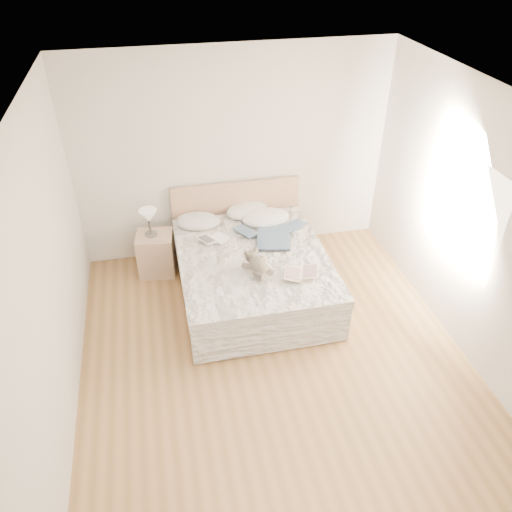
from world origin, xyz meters
name	(u,v)px	position (x,y,z in m)	size (l,w,h in m)	color
floor	(275,360)	(0.00, 0.00, 0.00)	(4.00, 4.50, 0.00)	brown
ceiling	(283,108)	(0.00, 0.00, 2.70)	(4.00, 4.50, 0.00)	white
wall_back	(234,156)	(0.00, 2.25, 1.35)	(4.00, 0.02, 2.70)	beige
wall_front	(382,489)	(0.00, -2.25, 1.35)	(4.00, 0.02, 2.70)	beige
wall_left	(45,285)	(-2.00, 0.00, 1.35)	(0.02, 4.50, 2.70)	beige
wall_right	(477,230)	(2.00, 0.00, 1.35)	(0.02, 4.50, 2.70)	beige
window	(462,207)	(1.99, 0.30, 1.45)	(0.02, 1.30, 1.10)	white
bed	(252,271)	(0.00, 1.19, 0.31)	(1.72, 2.14, 1.00)	tan
nightstand	(156,254)	(-1.11, 1.85, 0.28)	(0.45, 0.40, 0.56)	tan
table_lamp	(149,217)	(-1.14, 1.87, 0.81)	(0.25, 0.25, 0.35)	#504A45
pillow_left	(198,221)	(-0.54, 1.94, 0.64)	(0.56, 0.40, 0.17)	silver
pillow_middle	(247,210)	(0.12, 2.07, 0.64)	(0.57, 0.40, 0.17)	white
pillow_right	(266,218)	(0.32, 1.83, 0.64)	(0.62, 0.44, 0.19)	white
blouse	(273,236)	(0.32, 1.40, 0.63)	(0.62, 0.66, 0.02)	#324660
photo_book	(213,239)	(-0.41, 1.49, 0.63)	(0.33, 0.23, 0.02)	white
childrens_book	(301,273)	(0.44, 0.61, 0.63)	(0.40, 0.27, 0.03)	#FCE8CA
teddy_bear	(259,271)	(-0.01, 0.73, 0.65)	(0.26, 0.36, 0.19)	#62584A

